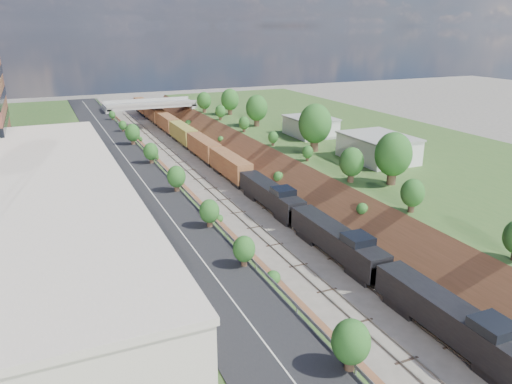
% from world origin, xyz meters
% --- Properties ---
extents(platform_left, '(44.00, 180.00, 5.00)m').
position_xyz_m(platform_left, '(-33.00, 60.00, 2.50)').
color(platform_left, '#355B25').
rests_on(platform_left, ground).
extents(platform_right, '(44.00, 180.00, 5.00)m').
position_xyz_m(platform_right, '(33.00, 60.00, 2.50)').
color(platform_right, '#355B25').
rests_on(platform_right, ground).
extents(embankment_left, '(10.00, 180.00, 10.00)m').
position_xyz_m(embankment_left, '(-11.00, 60.00, 0.00)').
color(embankment_left, brown).
rests_on(embankment_left, ground).
extents(embankment_right, '(10.00, 180.00, 10.00)m').
position_xyz_m(embankment_right, '(11.00, 60.00, 0.00)').
color(embankment_right, brown).
rests_on(embankment_right, ground).
extents(rail_left_track, '(1.58, 180.00, 0.18)m').
position_xyz_m(rail_left_track, '(-2.60, 60.00, 0.09)').
color(rail_left_track, gray).
rests_on(rail_left_track, ground).
extents(rail_right_track, '(1.58, 180.00, 0.18)m').
position_xyz_m(rail_right_track, '(2.60, 60.00, 0.09)').
color(rail_right_track, gray).
rests_on(rail_right_track, ground).
extents(road, '(8.00, 180.00, 0.10)m').
position_xyz_m(road, '(-15.50, 60.00, 5.05)').
color(road, black).
rests_on(road, platform_left).
extents(guardrail, '(0.10, 171.00, 0.70)m').
position_xyz_m(guardrail, '(-11.40, 59.80, 5.55)').
color(guardrail, '#99999E').
rests_on(guardrail, platform_left).
extents(commercial_building, '(14.30, 62.30, 7.00)m').
position_xyz_m(commercial_building, '(-28.00, 38.00, 8.51)').
color(commercial_building, brown).
rests_on(commercial_building, platform_left).
extents(overpass, '(24.50, 8.30, 7.40)m').
position_xyz_m(overpass, '(0.00, 122.00, 4.92)').
color(overpass, gray).
rests_on(overpass, ground).
extents(white_building_near, '(9.00, 12.00, 4.00)m').
position_xyz_m(white_building_near, '(23.50, 52.00, 7.00)').
color(white_building_near, silver).
rests_on(white_building_near, platform_right).
extents(white_building_far, '(8.00, 10.00, 3.60)m').
position_xyz_m(white_building_far, '(23.00, 74.00, 6.80)').
color(white_building_far, silver).
rests_on(white_building_far, platform_right).
extents(tree_right_large, '(5.25, 5.25, 7.61)m').
position_xyz_m(tree_right_large, '(17.00, 40.00, 9.38)').
color(tree_right_large, '#473323').
rests_on(tree_right_large, platform_right).
extents(tree_left_crest, '(2.45, 2.45, 3.55)m').
position_xyz_m(tree_left_crest, '(-11.80, 20.00, 7.04)').
color(tree_left_crest, '#473323').
rests_on(tree_left_crest, platform_left).
extents(freight_train, '(2.93, 149.61, 4.55)m').
position_xyz_m(freight_train, '(2.60, 81.84, 2.54)').
color(freight_train, black).
rests_on(freight_train, ground).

